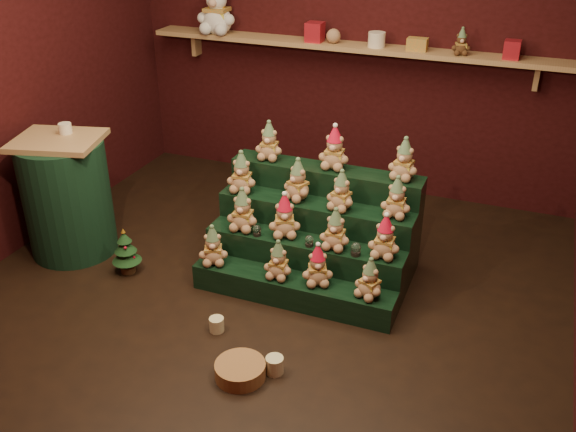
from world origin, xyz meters
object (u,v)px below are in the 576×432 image
at_px(side_table, 67,196).
at_px(brown_bear, 461,42).
at_px(snow_globe_b, 309,241).
at_px(snow_globe_c, 356,249).
at_px(mug_left, 217,324).
at_px(riser_tier_front, 292,290).
at_px(white_bear, 217,5).
at_px(mug_right, 275,365).
at_px(mini_christmas_tree, 126,251).
at_px(snow_globe_a, 257,230).
at_px(wicker_basket, 240,370).

relative_size(side_table, brown_bear, 4.52).
height_order(snow_globe_b, snow_globe_c, snow_globe_c).
bearing_deg(mug_left, riser_tier_front, 55.43).
xyz_separation_m(snow_globe_c, mug_left, (-0.71, -0.64, -0.36)).
height_order(white_bear, brown_bear, white_bear).
relative_size(snow_globe_b, mug_right, 0.74).
bearing_deg(side_table, mug_right, -35.16).
relative_size(mini_christmas_tree, white_bear, 0.73).
xyz_separation_m(riser_tier_front, snow_globe_a, (-0.33, 0.16, 0.31)).
distance_m(riser_tier_front, mug_left, 0.58).
relative_size(snow_globe_a, mug_right, 0.75).
bearing_deg(mini_christmas_tree, wicker_basket, -29.63).
bearing_deg(side_table, mini_christmas_tree, -27.70).
bearing_deg(mini_christmas_tree, white_bear, 95.65).
xyz_separation_m(side_table, mug_left, (1.48, -0.50, -0.40)).
xyz_separation_m(mini_christmas_tree, white_bear, (-0.19, 1.94, 1.39)).
height_order(mug_left, brown_bear, brown_bear).
height_order(mini_christmas_tree, mug_right, mini_christmas_tree).
bearing_deg(snow_globe_a, white_bear, 123.53).
relative_size(riser_tier_front, mug_right, 13.38).
distance_m(snow_globe_a, mug_right, 1.05).
bearing_deg(brown_bear, mini_christmas_tree, -151.41).
relative_size(riser_tier_front, side_table, 1.53).
relative_size(mug_left, mug_right, 0.90).
bearing_deg(mug_left, wicker_basket, -45.68).
distance_m(snow_globe_c, brown_bear, 1.98).
height_order(snow_globe_c, brown_bear, brown_bear).
relative_size(snow_globe_a, snow_globe_c, 0.86).
height_order(riser_tier_front, mini_christmas_tree, mini_christmas_tree).
bearing_deg(brown_bear, riser_tier_front, -126.97).
xyz_separation_m(mini_christmas_tree, mug_right, (1.41, -0.60, -0.12)).
relative_size(snow_globe_a, white_bear, 0.16).
bearing_deg(mug_right, wicker_basket, -147.44).
bearing_deg(snow_globe_b, snow_globe_a, -180.00).
height_order(mug_right, wicker_basket, mug_right).
bearing_deg(snow_globe_b, white_bear, 131.70).
height_order(snow_globe_b, wicker_basket, snow_globe_b).
bearing_deg(side_table, white_bear, 63.43).
xyz_separation_m(wicker_basket, brown_bear, (0.69, 2.64, 1.38)).
bearing_deg(mug_left, mini_christmas_tree, 157.75).
height_order(snow_globe_b, white_bear, white_bear).
distance_m(side_table, mug_left, 1.61).
distance_m(snow_globe_b, mug_right, 0.93).
bearing_deg(snow_globe_c, snow_globe_b, 180.00).
xyz_separation_m(snow_globe_a, brown_bear, (1.01, 1.68, 1.02)).
bearing_deg(riser_tier_front, mug_left, -124.57).
relative_size(riser_tier_front, snow_globe_c, 15.31).
bearing_deg(mug_left, mug_right, -24.34).
bearing_deg(mini_christmas_tree, riser_tier_front, 4.60).
relative_size(mini_christmas_tree, wicker_basket, 1.22).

